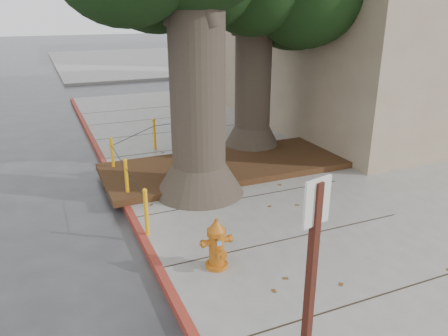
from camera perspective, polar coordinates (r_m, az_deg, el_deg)
The scene contains 11 objects.
ground at distance 8.15m, azimuth 5.56°, elevation -10.74°, with size 140.00×140.00×0.00m, color #28282B.
sidewalk_main at distance 13.41m, azimuth 23.28°, elevation 0.72°, with size 16.00×26.00×0.15m, color slate.
sidewalk_far at distance 37.52m, azimuth -8.78°, elevation 13.77°, with size 16.00×20.00×0.15m, color slate.
curb_red at distance 9.62m, azimuth -12.35°, elevation -5.52°, with size 0.14×26.00×0.16m, color maroon.
planter_bed at distance 11.58m, azimuth 0.31°, elevation 0.31°, with size 6.40×2.60×0.16m, color black.
building_side_white at distance 37.52m, azimuth 8.52°, elevation 20.56°, with size 10.00×10.00×9.00m, color silver.
bollard_ring at distance 11.33m, azimuth -8.89°, elevation 1.92°, with size 3.79×5.39×0.95m.
fire_hydrant at distance 7.18m, azimuth -0.96°, elevation -9.91°, with size 0.46×0.41×0.88m.
signpost at distance 3.97m, azimuth 10.92°, elevation -18.01°, with size 0.28×0.09×2.83m.
car_silver at distance 26.91m, azimuth -0.99°, elevation 12.69°, with size 1.49×3.70×1.26m, color #99999E.
car_red at distance 30.20m, azimuth 8.58°, elevation 13.16°, with size 1.17×3.36×1.11m, color maroon.
Camera 1 is at (-3.46, -6.08, 4.19)m, focal length 35.00 mm.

